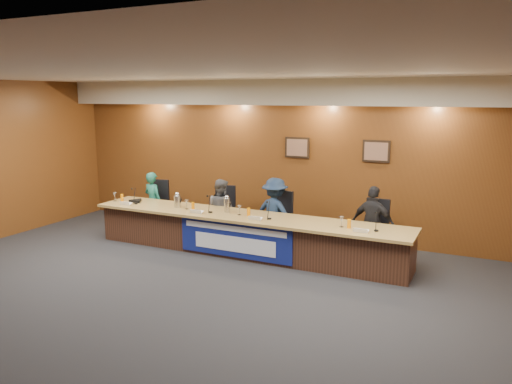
% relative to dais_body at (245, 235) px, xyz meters
% --- Properties ---
extents(floor, '(10.00, 10.00, 0.00)m').
position_rel_dais_body_xyz_m(floor, '(0.00, -2.40, -0.35)').
color(floor, black).
rests_on(floor, ground).
extents(ceiling, '(10.00, 8.00, 0.04)m').
position_rel_dais_body_xyz_m(ceiling, '(0.00, -2.40, 2.85)').
color(ceiling, silver).
rests_on(ceiling, wall_back).
extents(wall_back, '(10.00, 0.04, 3.20)m').
position_rel_dais_body_xyz_m(wall_back, '(0.00, 1.60, 1.25)').
color(wall_back, '#583013').
rests_on(wall_back, floor).
extents(soffit, '(10.00, 0.50, 0.50)m').
position_rel_dais_body_xyz_m(soffit, '(0.00, 1.35, 2.60)').
color(soffit, beige).
rests_on(soffit, wall_back).
extents(dais_body, '(6.00, 0.80, 0.70)m').
position_rel_dais_body_xyz_m(dais_body, '(0.00, 0.00, 0.00)').
color(dais_body, '#3B2115').
rests_on(dais_body, floor).
extents(dais_top, '(6.10, 0.95, 0.05)m').
position_rel_dais_body_xyz_m(dais_top, '(0.00, -0.05, 0.38)').
color(dais_top, olive).
rests_on(dais_top, dais_body).
extents(banner, '(2.20, 0.02, 0.65)m').
position_rel_dais_body_xyz_m(banner, '(0.00, -0.41, 0.03)').
color(banner, navy).
rests_on(banner, dais_body).
extents(banner_text_upper, '(2.00, 0.01, 0.10)m').
position_rel_dais_body_xyz_m(banner_text_upper, '(0.00, -0.43, 0.23)').
color(banner_text_upper, silver).
rests_on(banner_text_upper, banner).
extents(banner_text_lower, '(1.60, 0.01, 0.28)m').
position_rel_dais_body_xyz_m(banner_text_lower, '(0.00, -0.43, -0.05)').
color(banner_text_lower, silver).
rests_on(banner_text_lower, banner).
extents(wall_photo_left, '(0.52, 0.04, 0.42)m').
position_rel_dais_body_xyz_m(wall_photo_left, '(0.40, 1.57, 1.50)').
color(wall_photo_left, black).
rests_on(wall_photo_left, wall_back).
extents(wall_photo_right, '(0.52, 0.04, 0.42)m').
position_rel_dais_body_xyz_m(wall_photo_right, '(2.00, 1.57, 1.50)').
color(wall_photo_right, black).
rests_on(wall_photo_right, wall_back).
extents(panelist_a, '(0.52, 0.40, 1.29)m').
position_rel_dais_body_xyz_m(panelist_a, '(-2.52, 0.59, 0.29)').
color(panelist_a, '#1A5D4D').
rests_on(panelist_a, floor).
extents(panelist_b, '(0.73, 0.65, 1.26)m').
position_rel_dais_body_xyz_m(panelist_b, '(-0.84, 0.59, 0.28)').
color(panelist_b, '#4F5054').
rests_on(panelist_b, floor).
extents(panelist_c, '(0.95, 0.64, 1.36)m').
position_rel_dais_body_xyz_m(panelist_c, '(0.34, 0.59, 0.33)').
color(panelist_c, '#14243E').
rests_on(panelist_c, floor).
extents(panelist_d, '(0.84, 0.46, 1.35)m').
position_rel_dais_body_xyz_m(panelist_d, '(2.21, 0.59, 0.33)').
color(panelist_d, black).
rests_on(panelist_d, floor).
extents(office_chair_a, '(0.56, 0.56, 0.08)m').
position_rel_dais_body_xyz_m(office_chair_a, '(-2.52, 0.69, 0.13)').
color(office_chair_a, black).
rests_on(office_chair_a, floor).
extents(office_chair_b, '(0.61, 0.61, 0.08)m').
position_rel_dais_body_xyz_m(office_chair_b, '(-0.84, 0.69, 0.13)').
color(office_chair_b, black).
rests_on(office_chair_b, floor).
extents(office_chair_c, '(0.58, 0.58, 0.08)m').
position_rel_dais_body_xyz_m(office_chair_c, '(0.34, 0.69, 0.13)').
color(office_chair_c, black).
rests_on(office_chair_c, floor).
extents(office_chair_d, '(0.50, 0.50, 0.08)m').
position_rel_dais_body_xyz_m(office_chair_d, '(2.21, 0.69, 0.13)').
color(office_chair_d, black).
rests_on(office_chair_d, floor).
extents(nameplate_a, '(0.24, 0.08, 0.10)m').
position_rel_dais_body_xyz_m(nameplate_a, '(-2.51, -0.33, 0.45)').
color(nameplate_a, white).
rests_on(nameplate_a, dais_top).
extents(microphone_a, '(0.07, 0.07, 0.02)m').
position_rel_dais_body_xyz_m(microphone_a, '(-2.38, -0.15, 0.41)').
color(microphone_a, black).
rests_on(microphone_a, dais_top).
extents(juice_glass_a, '(0.06, 0.06, 0.15)m').
position_rel_dais_body_xyz_m(juice_glass_a, '(-2.80, -0.07, 0.47)').
color(juice_glass_a, orange).
rests_on(juice_glass_a, dais_top).
extents(water_glass_a, '(0.08, 0.08, 0.18)m').
position_rel_dais_body_xyz_m(water_glass_a, '(-2.94, -0.13, 0.49)').
color(water_glass_a, silver).
rests_on(water_glass_a, dais_top).
extents(nameplate_b, '(0.24, 0.08, 0.10)m').
position_rel_dais_body_xyz_m(nameplate_b, '(-0.85, -0.33, 0.45)').
color(nameplate_b, white).
rests_on(nameplate_b, dais_top).
extents(microphone_b, '(0.07, 0.07, 0.02)m').
position_rel_dais_body_xyz_m(microphone_b, '(-0.65, -0.15, 0.41)').
color(microphone_b, black).
rests_on(microphone_b, dais_top).
extents(juice_glass_b, '(0.06, 0.06, 0.15)m').
position_rel_dais_body_xyz_m(juice_glass_b, '(-1.06, -0.11, 0.47)').
color(juice_glass_b, orange).
rests_on(juice_glass_b, dais_top).
extents(water_glass_b, '(0.08, 0.08, 0.18)m').
position_rel_dais_body_xyz_m(water_glass_b, '(-1.20, -0.10, 0.49)').
color(water_glass_b, silver).
rests_on(water_glass_b, dais_top).
extents(nameplate_c, '(0.24, 0.08, 0.10)m').
position_rel_dais_body_xyz_m(nameplate_c, '(0.34, -0.32, 0.45)').
color(nameplate_c, white).
rests_on(nameplate_c, dais_top).
extents(microphone_c, '(0.07, 0.07, 0.02)m').
position_rel_dais_body_xyz_m(microphone_c, '(0.55, -0.13, 0.41)').
color(microphone_c, black).
rests_on(microphone_c, dais_top).
extents(juice_glass_c, '(0.06, 0.06, 0.15)m').
position_rel_dais_body_xyz_m(juice_glass_c, '(0.11, -0.08, 0.47)').
color(juice_glass_c, orange).
rests_on(juice_glass_c, dais_top).
extents(water_glass_c, '(0.08, 0.08, 0.18)m').
position_rel_dais_body_xyz_m(water_glass_c, '(-0.07, -0.09, 0.49)').
color(water_glass_c, silver).
rests_on(water_glass_c, dais_top).
extents(nameplate_d, '(0.24, 0.08, 0.10)m').
position_rel_dais_body_xyz_m(nameplate_d, '(2.21, -0.32, 0.45)').
color(nameplate_d, white).
rests_on(nameplate_d, dais_top).
extents(microphone_d, '(0.07, 0.07, 0.02)m').
position_rel_dais_body_xyz_m(microphone_d, '(2.42, -0.12, 0.41)').
color(microphone_d, black).
rests_on(microphone_d, dais_top).
extents(juice_glass_d, '(0.06, 0.06, 0.15)m').
position_rel_dais_body_xyz_m(juice_glass_d, '(1.97, -0.12, 0.47)').
color(juice_glass_d, orange).
rests_on(juice_glass_d, dais_top).
extents(water_glass_d, '(0.08, 0.08, 0.18)m').
position_rel_dais_body_xyz_m(water_glass_d, '(1.84, -0.11, 0.49)').
color(water_glass_d, silver).
rests_on(water_glass_d, dais_top).
extents(carafe_left, '(0.13, 0.13, 0.23)m').
position_rel_dais_body_xyz_m(carafe_left, '(-1.46, -0.04, 0.51)').
color(carafe_left, silver).
rests_on(carafe_left, dais_top).
extents(carafe_mid, '(0.11, 0.11, 0.26)m').
position_rel_dais_body_xyz_m(carafe_mid, '(-0.39, 0.02, 0.53)').
color(carafe_mid, silver).
rests_on(carafe_mid, dais_top).
extents(speakerphone, '(0.32, 0.32, 0.05)m').
position_rel_dais_body_xyz_m(speakerphone, '(-2.49, 0.00, 0.43)').
color(speakerphone, black).
rests_on(speakerphone, dais_top).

